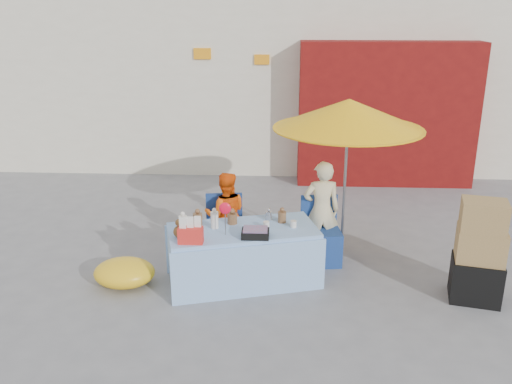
# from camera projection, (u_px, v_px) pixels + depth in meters

# --- Properties ---
(ground) EXTENTS (80.00, 80.00, 0.00)m
(ground) POSITION_uv_depth(u_px,v_px,m) (254.00, 288.00, 6.45)
(ground) COLOR slate
(ground) RESTS_ON ground
(backdrop) EXTENTS (14.00, 8.00, 7.80)m
(backdrop) POSITION_uv_depth(u_px,v_px,m) (294.00, 10.00, 12.52)
(backdrop) COLOR silver
(backdrop) RESTS_ON ground
(market_table) EXTENTS (1.95, 1.28, 1.08)m
(market_table) POSITION_uv_depth(u_px,v_px,m) (242.00, 254.00, 6.50)
(market_table) COLOR #93BAEC
(market_table) RESTS_ON ground
(chair_left) EXTENTS (0.54, 0.53, 0.85)m
(chair_left) POSITION_uv_depth(u_px,v_px,m) (225.00, 241.00, 7.10)
(chair_left) COLOR navy
(chair_left) RESTS_ON ground
(chair_right) EXTENTS (0.54, 0.53, 0.85)m
(chair_right) POSITION_uv_depth(u_px,v_px,m) (321.00, 243.00, 7.04)
(chair_right) COLOR navy
(chair_right) RESTS_ON ground
(vendor_orange) EXTENTS (0.61, 0.51, 1.16)m
(vendor_orange) POSITION_uv_depth(u_px,v_px,m) (226.00, 215.00, 7.12)
(vendor_orange) COLOR #FF5B0D
(vendor_orange) RESTS_ON ground
(vendor_beige) EXTENTS (0.52, 0.38, 1.32)m
(vendor_beige) POSITION_uv_depth(u_px,v_px,m) (321.00, 210.00, 7.03)
(vendor_beige) COLOR beige
(vendor_beige) RESTS_ON ground
(umbrella) EXTENTS (1.90, 1.90, 2.09)m
(umbrella) POSITION_uv_depth(u_px,v_px,m) (349.00, 115.00, 6.76)
(umbrella) COLOR gray
(umbrella) RESTS_ON ground
(box_stack) EXTENTS (0.62, 0.55, 1.20)m
(box_stack) POSITION_uv_depth(u_px,v_px,m) (479.00, 255.00, 6.02)
(box_stack) COLOR black
(box_stack) RESTS_ON ground
(tarp_bundle) EXTENTS (0.73, 0.59, 0.33)m
(tarp_bundle) POSITION_uv_depth(u_px,v_px,m) (124.00, 273.00, 6.46)
(tarp_bundle) COLOR yellow
(tarp_bundle) RESTS_ON ground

